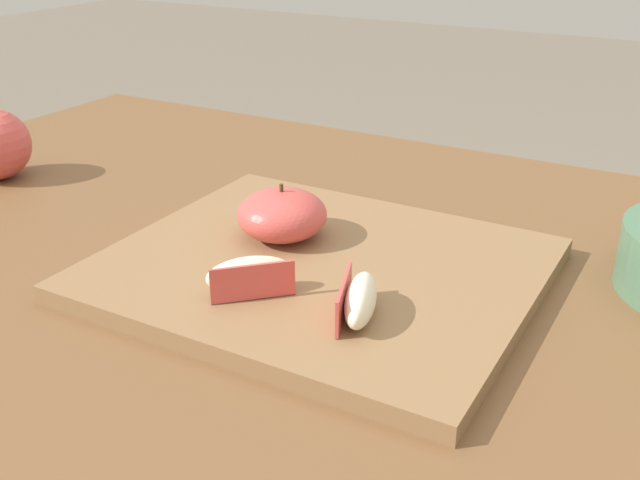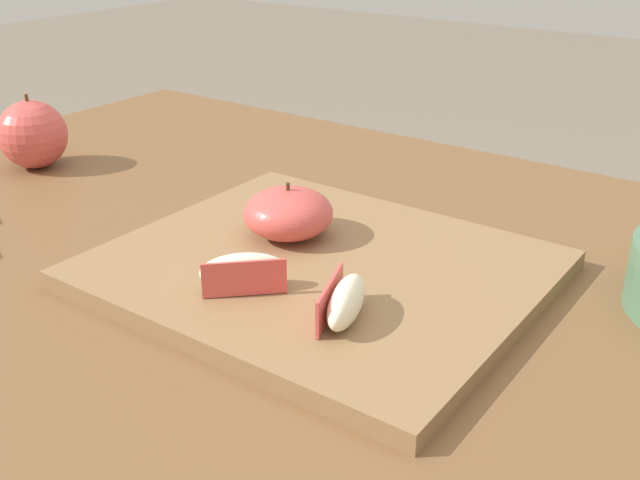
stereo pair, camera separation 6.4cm
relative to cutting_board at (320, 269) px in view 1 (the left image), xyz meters
The scene contains 5 objects.
dining_table 0.11m from the cutting_board, 51.97° to the right, with size 1.28×0.86×0.74m.
cutting_board is the anchor object (origin of this frame).
apple_half_skin_up 0.07m from the cutting_board, 154.45° to the left, with size 0.08×0.08×0.05m.
apple_wedge_near_knife 0.08m from the cutting_board, 104.62° to the right, with size 0.07×0.07×0.03m.
apple_wedge_middle 0.10m from the cutting_board, 43.69° to the right, with size 0.05×0.07×0.03m.
Camera 1 is at (0.27, -0.49, 1.05)m, focal length 42.01 mm.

